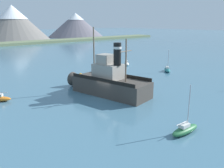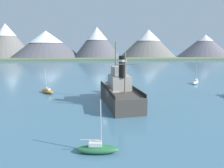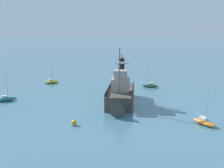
{
  "view_description": "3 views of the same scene",
  "coord_description": "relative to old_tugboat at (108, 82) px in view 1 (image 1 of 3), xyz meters",
  "views": [
    {
      "loc": [
        -21.76,
        -24.36,
        10.63
      ],
      "look_at": [
        1.15,
        0.09,
        1.82
      ],
      "focal_mm": 38.0,
      "sensor_mm": 36.0,
      "label": 1
    },
    {
      "loc": [
        -1.67,
        -29.9,
        9.46
      ],
      "look_at": [
        0.45,
        4.46,
        2.6
      ],
      "focal_mm": 32.0,
      "sensor_mm": 36.0,
      "label": 2
    },
    {
      "loc": [
        -8.8,
        47.79,
        13.24
      ],
      "look_at": [
        2.93,
        1.52,
        3.5
      ],
      "focal_mm": 45.0,
      "sensor_mm": 36.0,
      "label": 3
    }
  ],
  "objects": [
    {
      "name": "sailboat_teal",
      "position": [
        20.63,
        3.25,
        -1.4
      ],
      "size": [
        3.44,
        3.49,
        4.9
      ],
      "color": "#23757A",
      "rests_on": "ground"
    },
    {
      "name": "old_tugboat",
      "position": [
        0.0,
        0.0,
        0.0
      ],
      "size": [
        6.15,
        14.74,
        9.9
      ],
      "color": "#423D38",
      "rests_on": "ground"
    },
    {
      "name": "ground_plane",
      "position": [
        -1.43,
        -1.38,
        -1.83
      ],
      "size": [
        600.0,
        600.0,
        0.0
      ],
      "primitive_type": "plane",
      "color": "#477289"
    },
    {
      "name": "sailboat_white",
      "position": [
        20.19,
        15.15,
        -1.4
      ],
      "size": [
        3.25,
        3.64,
        4.9
      ],
      "color": "white",
      "rests_on": "ground"
    },
    {
      "name": "mooring_buoy",
      "position": [
        3.8,
        12.27,
        -1.46
      ],
      "size": [
        0.74,
        0.74,
        0.74
      ],
      "primitive_type": "sphere",
      "color": "orange",
      "rests_on": "ground"
    },
    {
      "name": "sailboat_green",
      "position": [
        -3.39,
        -15.09,
        -1.4
      ],
      "size": [
        3.87,
        1.39,
        4.9
      ],
      "color": "#286B3D",
      "rests_on": "ground"
    }
  ]
}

